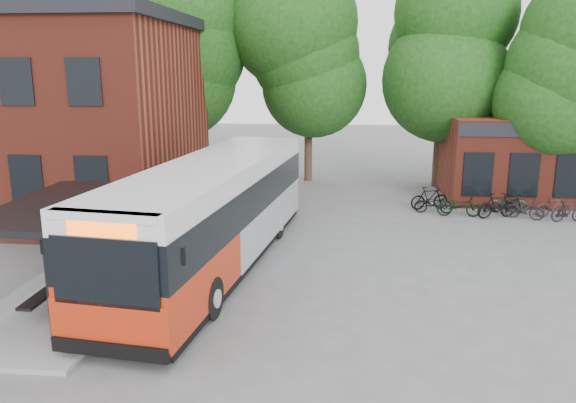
# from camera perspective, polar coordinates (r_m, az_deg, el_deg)

# --- Properties ---
(ground) EXTENTS (100.00, 100.00, 0.00)m
(ground) POSITION_cam_1_polar(r_m,az_deg,el_deg) (16.05, -5.26, -9.56)
(ground) COLOR #5C5C5E
(bus_shelter) EXTENTS (3.60, 7.00, 2.90)m
(bus_shelter) POSITION_cam_1_polar(r_m,az_deg,el_deg) (16.10, -22.06, -4.94)
(bus_shelter) COLOR black
(bus_shelter) RESTS_ON ground
(bike_rail) EXTENTS (5.20, 0.10, 0.38)m
(bike_rail) POSITION_cam_1_polar(r_m,az_deg,el_deg) (26.06, 19.56, -0.84)
(bike_rail) COLOR black
(bike_rail) RESTS_ON ground
(tree_0) EXTENTS (7.92, 7.92, 11.00)m
(tree_0) POSITION_cam_1_polar(r_m,az_deg,el_deg) (31.77, -10.97, 11.80)
(tree_0) COLOR #143D10
(tree_0) RESTS_ON ground
(tree_1) EXTENTS (7.92, 7.92, 10.40)m
(tree_1) POSITION_cam_1_polar(r_m,az_deg,el_deg) (31.58, 2.12, 11.47)
(tree_1) COLOR #143D10
(tree_1) RESTS_ON ground
(tree_2) EXTENTS (7.92, 7.92, 11.00)m
(tree_2) POSITION_cam_1_polar(r_m,az_deg,el_deg) (30.96, 15.33, 11.54)
(tree_2) COLOR #143D10
(tree_2) RESTS_ON ground
(tree_3) EXTENTS (7.04, 7.04, 9.28)m
(tree_3) POSITION_cam_1_polar(r_m,az_deg,el_deg) (28.44, 26.68, 8.75)
(tree_3) COLOR #143D10
(tree_3) RESTS_ON ground
(city_bus) EXTENTS (4.50, 13.66, 3.41)m
(city_bus) POSITION_cam_1_polar(r_m,az_deg,el_deg) (18.06, -7.43, -1.29)
(city_bus) COLOR red
(city_bus) RESTS_ON ground
(bicycle_0) EXTENTS (1.70, 0.63, 0.88)m
(bicycle_0) POSITION_cam_1_polar(r_m,az_deg,el_deg) (25.55, 14.59, -0.18)
(bicycle_0) COLOR black
(bicycle_0) RESTS_ON ground
(bicycle_1) EXTENTS (1.83, 0.95, 1.06)m
(bicycle_1) POSITION_cam_1_polar(r_m,az_deg,el_deg) (26.14, 14.17, 0.34)
(bicycle_1) COLOR black
(bicycle_1) RESTS_ON ground
(bicycle_2) EXTENTS (1.87, 0.69, 0.97)m
(bicycle_2) POSITION_cam_1_polar(r_m,az_deg,el_deg) (25.27, 16.99, -0.38)
(bicycle_2) COLOR black
(bicycle_2) RESTS_ON ground
(bicycle_3) EXTENTS (1.89, 1.10, 1.10)m
(bicycle_3) POSITION_cam_1_polar(r_m,az_deg,el_deg) (25.49, 20.43, -0.38)
(bicycle_3) COLOR black
(bicycle_3) RESTS_ON ground
(bicycle_4) EXTENTS (1.73, 0.68, 0.89)m
(bicycle_4) POSITION_cam_1_polar(r_m,az_deg,el_deg) (26.66, 21.47, -0.12)
(bicycle_4) COLOR #26252D
(bicycle_4) RESTS_ON ground
(bicycle_5) EXTENTS (1.60, 1.03, 0.94)m
(bicycle_5) POSITION_cam_1_polar(r_m,az_deg,el_deg) (25.76, 22.93, -0.65)
(bicycle_5) COLOR black
(bicycle_5) RESTS_ON ground
(bicycle_6) EXTENTS (1.70, 0.69, 0.87)m
(bicycle_6) POSITION_cam_1_polar(r_m,az_deg,el_deg) (26.60, 21.49, -0.17)
(bicycle_6) COLOR black
(bicycle_6) RESTS_ON ground
(bicycle_7) EXTENTS (1.51, 0.64, 0.88)m
(bicycle_7) POSITION_cam_1_polar(r_m,az_deg,el_deg) (26.07, 26.60, -0.92)
(bicycle_7) COLOR black
(bicycle_7) RESTS_ON ground
(bicycle_extra_0) EXTENTS (1.59, 0.64, 0.93)m
(bicycle_extra_0) POSITION_cam_1_polar(r_m,az_deg,el_deg) (26.62, 25.40, -0.47)
(bicycle_extra_0) COLOR #2E2722
(bicycle_extra_0) RESTS_ON ground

